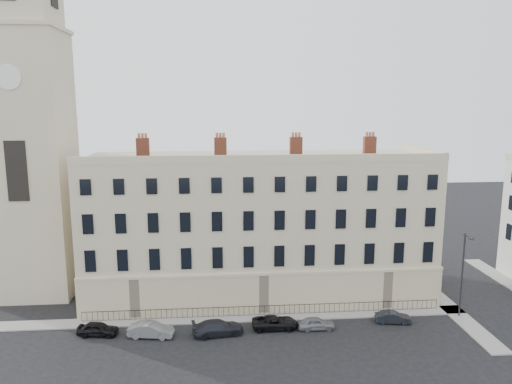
# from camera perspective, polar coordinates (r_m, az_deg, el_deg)

# --- Properties ---
(ground) EXTENTS (160.00, 160.00, 0.00)m
(ground) POSITION_cam_1_polar(r_m,az_deg,el_deg) (46.68, 9.33, -16.26)
(ground) COLOR black
(ground) RESTS_ON ground
(terrace) EXTENTS (36.22, 12.22, 17.00)m
(terrace) POSITION_cam_1_polar(r_m,az_deg,el_deg) (54.17, 0.31, -3.81)
(terrace) COLOR beige
(terrace) RESTS_ON ground
(church_tower) EXTENTS (8.00, 8.13, 44.00)m
(church_tower) POSITION_cam_1_polar(r_m,az_deg,el_deg) (57.62, -24.64, 7.35)
(church_tower) COLOR beige
(church_tower) RESTS_ON ground
(pavement_terrace) EXTENTS (48.00, 2.00, 0.12)m
(pavement_terrace) POSITION_cam_1_polar(r_m,az_deg,el_deg) (49.89, -3.71, -14.22)
(pavement_terrace) COLOR gray
(pavement_terrace) RESTS_ON ground
(pavement_east_return) EXTENTS (2.00, 24.00, 0.12)m
(pavement_east_return) POSITION_cam_1_polar(r_m,az_deg,el_deg) (57.73, 20.18, -11.32)
(pavement_east_return) COLOR gray
(pavement_east_return) RESTS_ON ground
(railings) EXTENTS (35.00, 0.04, 0.96)m
(railings) POSITION_cam_1_polar(r_m,az_deg,el_deg) (50.27, 0.96, -13.38)
(railings) COLOR black
(railings) RESTS_ON ground
(car_a) EXTENTS (3.80, 1.91, 1.24)m
(car_a) POSITION_cam_1_polar(r_m,az_deg,el_deg) (48.62, -17.61, -14.69)
(car_a) COLOR black
(car_a) RESTS_ON ground
(car_b) EXTENTS (4.20, 2.00, 1.33)m
(car_b) POSITION_cam_1_polar(r_m,az_deg,el_deg) (47.16, -11.91, -15.17)
(car_b) COLOR slate
(car_b) RESTS_ON ground
(car_c) EXTENTS (4.87, 2.56, 1.35)m
(car_c) POSITION_cam_1_polar(r_m,az_deg,el_deg) (46.72, -4.37, -15.20)
(car_c) COLOR #1F212A
(car_c) RESTS_ON ground
(car_d) EXTENTS (4.29, 1.98, 1.19)m
(car_d) POSITION_cam_1_polar(r_m,az_deg,el_deg) (47.75, 2.19, -14.68)
(car_d) COLOR black
(car_d) RESTS_ON ground
(car_e) EXTENTS (3.41, 1.39, 1.16)m
(car_e) POSITION_cam_1_polar(r_m,az_deg,el_deg) (47.93, 6.87, -14.67)
(car_e) COLOR slate
(car_e) RESTS_ON ground
(car_f) EXTENTS (3.48, 1.68, 1.10)m
(car_f) POSITION_cam_1_polar(r_m,az_deg,el_deg) (50.54, 15.39, -13.65)
(car_f) COLOR black
(car_f) RESTS_ON ground
(streetlamp) EXTENTS (0.45, 1.83, 8.48)m
(streetlamp) POSITION_cam_1_polar(r_m,az_deg,el_deg) (52.33, 22.57, -8.37)
(streetlamp) COLOR #2E2F33
(streetlamp) RESTS_ON ground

